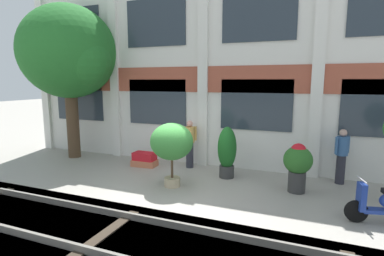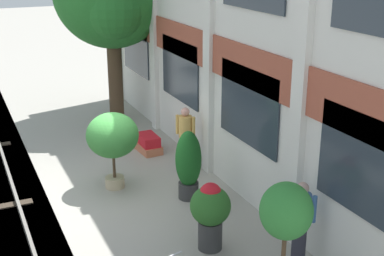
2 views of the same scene
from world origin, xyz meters
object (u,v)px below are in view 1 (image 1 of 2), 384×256
at_px(scooter_second_parked, 383,204).
at_px(resident_watching_tracks, 190,142).
at_px(potted_plant_square_trough, 145,160).
at_px(broadleaf_tree, 69,55).
at_px(potted_plant_glazed_jar, 298,163).
at_px(potted_plant_ribbed_drum, 227,152).
at_px(resident_by_doorway, 342,155).
at_px(potted_plant_terracotta_small, 172,143).

bearing_deg(scooter_second_parked, resident_watching_tracks, -37.76).
distance_m(potted_plant_square_trough, resident_watching_tracks, 1.78).
bearing_deg(broadleaf_tree, resident_watching_tracks, 3.98).
bearing_deg(broadleaf_tree, potted_plant_glazed_jar, -5.06).
bearing_deg(potted_plant_square_trough, potted_plant_ribbed_drum, -2.86).
bearing_deg(potted_plant_glazed_jar, broadleaf_tree, 174.94).
height_order(potted_plant_square_trough, scooter_second_parked, scooter_second_parked).
distance_m(scooter_second_parked, resident_by_doorway, 2.61).
xyz_separation_m(scooter_second_parked, resident_watching_tracks, (-5.44, 2.39, 0.47)).
height_order(potted_plant_glazed_jar, potted_plant_square_trough, potted_plant_glazed_jar).
bearing_deg(resident_watching_tracks, broadleaf_tree, -129.82).
bearing_deg(resident_watching_tracks, potted_plant_glazed_jar, 29.43).
distance_m(broadleaf_tree, potted_plant_glazed_jar, 9.17).
distance_m(potted_plant_ribbed_drum, resident_by_doorway, 3.38).
relative_size(potted_plant_square_trough, potted_plant_terracotta_small, 0.49).
relative_size(potted_plant_ribbed_drum, resident_watching_tracks, 0.97).
bearing_deg(broadleaf_tree, scooter_second_parked, -11.17).
height_order(broadleaf_tree, potted_plant_ribbed_drum, broadleaf_tree).
relative_size(potted_plant_glazed_jar, potted_plant_terracotta_small, 0.73).
distance_m(potted_plant_glazed_jar, potted_plant_square_trough, 5.31).
xyz_separation_m(potted_plant_ribbed_drum, potted_plant_square_trough, (-3.10, 0.15, -0.61)).
bearing_deg(resident_watching_tracks, resident_by_doorway, 47.54).
height_order(potted_plant_square_trough, potted_plant_terracotta_small, potted_plant_terracotta_small).
relative_size(potted_plant_terracotta_small, resident_by_doorway, 1.13).
distance_m(broadleaf_tree, scooter_second_parked, 11.15).
height_order(potted_plant_terracotta_small, scooter_second_parked, potted_plant_terracotta_small).
bearing_deg(potted_plant_terracotta_small, resident_by_doorway, 24.60).
xyz_separation_m(potted_plant_ribbed_drum, resident_by_doorway, (3.30, 0.71, 0.04)).
xyz_separation_m(potted_plant_terracotta_small, resident_by_doorway, (4.56, 2.09, -0.40)).
bearing_deg(potted_plant_square_trough, broadleaf_tree, 178.29).
bearing_deg(potted_plant_terracotta_small, potted_plant_glazed_jar, 14.49).
height_order(potted_plant_ribbed_drum, potted_plant_glazed_jar, potted_plant_ribbed_drum).
bearing_deg(scooter_second_parked, potted_plant_ribbed_drum, -38.59).
height_order(broadleaf_tree, potted_plant_terracotta_small, broadleaf_tree).
xyz_separation_m(potted_plant_square_trough, resident_by_doorway, (6.40, 0.55, 0.65)).
xyz_separation_m(potted_plant_glazed_jar, scooter_second_parked, (1.79, -1.29, -0.38)).
xyz_separation_m(resident_by_doorway, resident_watching_tracks, (-4.81, -0.11, 0.02)).
relative_size(broadleaf_tree, potted_plant_terracotta_small, 3.18).
distance_m(potted_plant_ribbed_drum, potted_plant_glazed_jar, 2.19).
relative_size(potted_plant_glazed_jar, scooter_second_parked, 1.01).
relative_size(potted_plant_ribbed_drum, resident_by_doorway, 0.99).
xyz_separation_m(scooter_second_parked, resident_by_doorway, (-0.63, 2.50, 0.45)).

